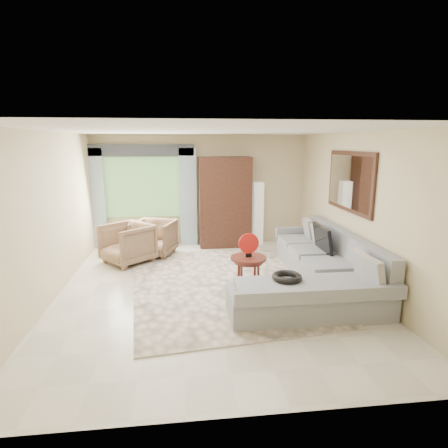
{
  "coord_description": "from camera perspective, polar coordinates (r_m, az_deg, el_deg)",
  "views": [
    {
      "loc": [
        -0.49,
        -5.89,
        2.43
      ],
      "look_at": [
        0.25,
        0.35,
        1.05
      ],
      "focal_mm": 30.0,
      "sensor_mm": 36.0,
      "label": 1
    }
  ],
  "objects": [
    {
      "name": "sectional_sofa",
      "position": [
        6.51,
        14.21,
        -7.26
      ],
      "size": [
        2.3,
        3.46,
        0.9
      ],
      "color": "gray",
      "rests_on": "ground"
    },
    {
      "name": "coffee_table",
      "position": [
        6.24,
        3.72,
        -7.49
      ],
      "size": [
        0.59,
        0.59,
        0.59
      ],
      "rotation": [
        0.0,
        0.0,
        0.17
      ],
      "color": "#441712",
      "rests_on": "ground"
    },
    {
      "name": "armchair_right",
      "position": [
        8.29,
        -10.61,
        -2.09
      ],
      "size": [
        1.06,
        1.07,
        0.77
      ],
      "primitive_type": "imported",
      "rotation": [
        0.0,
        0.0,
        -0.34
      ],
      "color": "brown",
      "rests_on": "ground"
    },
    {
      "name": "garden_hose",
      "position": [
        5.47,
        9.57,
        -7.96
      ],
      "size": [
        0.43,
        0.43,
        0.09
      ],
      "primitive_type": "torus",
      "color": "black",
      "rests_on": "sectional_sofa"
    },
    {
      "name": "area_rug",
      "position": [
        6.59,
        -0.29,
        -9.15
      ],
      "size": [
        3.44,
        4.32,
        0.02
      ],
      "primitive_type": "cube",
      "rotation": [
        0.0,
        0.0,
        0.12
      ],
      "color": "beige",
      "rests_on": "ground"
    },
    {
      "name": "curtain_left",
      "position": [
        9.06,
        -18.89,
        3.61
      ],
      "size": [
        0.4,
        0.08,
        2.3
      ],
      "primitive_type": "cube",
      "color": "#9EB7CC",
      "rests_on": "ground"
    },
    {
      "name": "valance",
      "position": [
        8.83,
        -12.58,
        10.94
      ],
      "size": [
        2.4,
        0.12,
        0.26
      ],
      "primitive_type": "cube",
      "color": "#1E232D",
      "rests_on": "wall_back"
    },
    {
      "name": "ground",
      "position": [
        6.39,
        -1.89,
        -9.98
      ],
      "size": [
        6.0,
        6.0,
        0.0
      ],
      "primitive_type": "plane",
      "color": "silver",
      "rests_on": "ground"
    },
    {
      "name": "wall_mirror",
      "position": [
        6.93,
        18.6,
        6.12
      ],
      "size": [
        0.05,
        1.7,
        1.05
      ],
      "color": "black",
      "rests_on": "wall_right"
    },
    {
      "name": "potted_plant",
      "position": [
        8.64,
        -16.52,
        -2.51
      ],
      "size": [
        0.58,
        0.52,
        0.57
      ],
      "primitive_type": "imported",
      "rotation": [
        0.0,
        0.0,
        0.17
      ],
      "color": "#999999",
      "rests_on": "ground"
    },
    {
      "name": "tv_screen",
      "position": [
        6.99,
        14.79,
        -2.19
      ],
      "size": [
        0.14,
        0.74,
        0.48
      ],
      "primitive_type": "cube",
      "rotation": [
        0.0,
        -0.17,
        0.0
      ],
      "color": "black",
      "rests_on": "sectional_sofa"
    },
    {
      "name": "window",
      "position": [
        8.96,
        -12.28,
        5.51
      ],
      "size": [
        1.8,
        0.04,
        1.4
      ],
      "primitive_type": "cube",
      "color": "#669E59",
      "rests_on": "wall_back"
    },
    {
      "name": "armchair_left",
      "position": [
        7.87,
        -14.53,
        -2.91
      ],
      "size": [
        1.24,
        1.24,
        0.81
      ],
      "primitive_type": "imported",
      "rotation": [
        0.0,
        0.0,
        -0.85
      ],
      "color": "#91724F",
      "rests_on": "ground"
    },
    {
      "name": "armoire",
      "position": [
        8.78,
        0.13,
        3.35
      ],
      "size": [
        1.2,
        0.55,
        2.1
      ],
      "primitive_type": "cube",
      "color": "black",
      "rests_on": "ground"
    },
    {
      "name": "curtain_right",
      "position": [
        8.86,
        -5.47,
        4.04
      ],
      "size": [
        0.4,
        0.08,
        2.3
      ],
      "primitive_type": "cube",
      "color": "#9EB7CC",
      "rests_on": "ground"
    },
    {
      "name": "red_disc",
      "position": [
        6.08,
        3.79,
        -2.96
      ],
      "size": [
        0.34,
        0.05,
        0.34
      ],
      "primitive_type": "cylinder",
      "rotation": [
        1.57,
        0.0,
        0.09
      ],
      "color": "red",
      "rests_on": "coffee_table"
    },
    {
      "name": "floor_lamp",
      "position": [
        9.02,
        5.14,
        1.61
      ],
      "size": [
        0.24,
        0.24,
        1.5
      ],
      "primitive_type": "cube",
      "color": "silver",
      "rests_on": "ground"
    }
  ]
}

